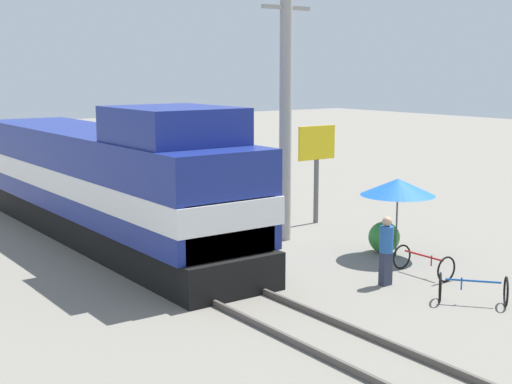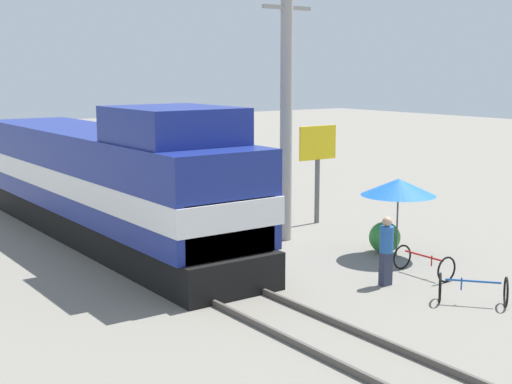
# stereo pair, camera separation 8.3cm
# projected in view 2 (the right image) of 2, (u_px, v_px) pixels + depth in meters

# --- Properties ---
(ground_plane) EXTENTS (120.00, 120.00, 0.00)m
(ground_plane) POSITION_uv_depth(u_px,v_px,m) (185.00, 275.00, 18.87)
(ground_plane) COLOR slate
(rail_near) EXTENTS (0.08, 32.48, 0.15)m
(rail_near) POSITION_uv_depth(u_px,v_px,m) (161.00, 277.00, 18.45)
(rail_near) COLOR #4C4742
(rail_near) RESTS_ON ground_plane
(rail_far) EXTENTS (0.08, 32.48, 0.15)m
(rail_far) POSITION_uv_depth(u_px,v_px,m) (208.00, 268.00, 19.27)
(rail_far) COLOR #4C4742
(rail_far) RESTS_ON ground_plane
(locomotive) EXTENTS (3.03, 15.27, 4.42)m
(locomotive) POSITION_uv_depth(u_px,v_px,m) (110.00, 183.00, 22.28)
(locomotive) COLOR black
(locomotive) RESTS_ON ground_plane
(utility_pole) EXTENTS (1.80, 0.38, 8.23)m
(utility_pole) POSITION_uv_depth(u_px,v_px,m) (286.00, 109.00, 22.17)
(utility_pole) COLOR #9E998E
(utility_pole) RESTS_ON ground_plane
(vendor_umbrella) EXTENTS (2.15, 2.15, 2.30)m
(vendor_umbrella) POSITION_uv_depth(u_px,v_px,m) (398.00, 187.00, 20.42)
(vendor_umbrella) COLOR #4C4C4C
(vendor_umbrella) RESTS_ON ground_plane
(billboard_sign) EXTENTS (1.61, 0.12, 3.45)m
(billboard_sign) POSITION_uv_depth(u_px,v_px,m) (318.00, 151.00, 24.92)
(billboard_sign) COLOR #595959
(billboard_sign) RESTS_ON ground_plane
(shrub_cluster) EXTENTS (0.93, 0.93, 0.93)m
(shrub_cluster) POSITION_uv_depth(u_px,v_px,m) (385.00, 237.00, 21.13)
(shrub_cluster) COLOR #388C38
(shrub_cluster) RESTS_ON ground_plane
(person_bystander) EXTENTS (0.34, 0.34, 1.77)m
(person_bystander) POSITION_uv_depth(u_px,v_px,m) (386.00, 248.00, 17.85)
(person_bystander) COLOR #2D3347
(person_bystander) RESTS_ON ground_plane
(bicycle) EXTENTS (0.69, 1.58, 0.68)m
(bicycle) POSITION_uv_depth(u_px,v_px,m) (424.00, 263.00, 18.78)
(bicycle) COLOR black
(bicycle) RESTS_ON ground_plane
(bicycle_spare) EXTENTS (1.52, 1.61, 0.71)m
(bicycle_spare) POSITION_uv_depth(u_px,v_px,m) (473.00, 289.00, 16.47)
(bicycle_spare) COLOR black
(bicycle_spare) RESTS_ON ground_plane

